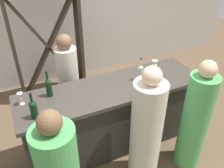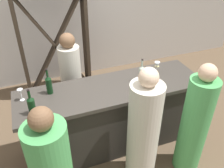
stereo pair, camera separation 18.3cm
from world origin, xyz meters
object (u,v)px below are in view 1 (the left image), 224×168
at_px(person_right_guest, 195,121).
at_px(wine_bottle_center_clear_pale, 140,72).
at_px(wine_glass_near_left, 145,83).
at_px(wine_glass_near_right, 20,96).
at_px(wine_bottle_leftmost_dark_green, 34,109).
at_px(wine_glass_near_center, 155,64).
at_px(person_server_behind, 69,86).
at_px(person_left_guest, 146,131).
at_px(wine_bottle_second_left_dark_green, 49,87).
at_px(wine_rack, 49,47).

bearing_deg(person_right_guest, wine_bottle_center_clear_pale, 19.47).
xyz_separation_m(wine_glass_near_left, wine_glass_near_right, (-1.42, 0.36, -0.00)).
bearing_deg(wine_glass_near_right, wine_bottle_leftmost_dark_green, -71.98).
bearing_deg(person_right_guest, wine_glass_near_right, 57.95).
relative_size(wine_bottle_center_clear_pale, wine_glass_near_center, 1.90).
bearing_deg(person_server_behind, wine_bottle_center_clear_pale, 51.45).
bearing_deg(wine_bottle_center_clear_pale, person_right_guest, -62.67).
bearing_deg(wine_bottle_leftmost_dark_green, person_server_behind, 55.13).
bearing_deg(person_left_guest, wine_glass_near_center, -17.96).
relative_size(wine_glass_near_center, wine_glass_near_right, 1.10).
distance_m(wine_bottle_leftmost_dark_green, person_right_guest, 1.90).
relative_size(person_left_guest, person_server_behind, 1.03).
distance_m(wine_bottle_center_clear_pale, person_left_guest, 0.79).
relative_size(person_left_guest, person_right_guest, 1.02).
bearing_deg(wine_bottle_second_left_dark_green, person_server_behind, 55.19).
bearing_deg(person_server_behind, wine_glass_near_left, 39.66).
xyz_separation_m(wine_bottle_leftmost_dark_green, person_right_guest, (1.78, -0.54, -0.40)).
xyz_separation_m(wine_glass_near_left, person_right_guest, (0.45, -0.48, -0.39)).
relative_size(wine_glass_near_right, person_left_guest, 0.10).
relative_size(wine_bottle_center_clear_pale, wine_glass_near_right, 2.09).
xyz_separation_m(wine_glass_near_center, person_right_guest, (0.08, -0.84, -0.40)).
xyz_separation_m(wine_bottle_second_left_dark_green, wine_glass_near_right, (-0.33, -0.03, -0.02)).
height_order(wine_glass_near_center, wine_glass_near_right, wine_glass_near_center).
bearing_deg(wine_glass_near_right, wine_glass_near_center, -0.06).
relative_size(wine_bottle_second_left_dark_green, person_left_guest, 0.21).
height_order(wine_bottle_second_left_dark_green, person_left_guest, person_left_guest).
height_order(wine_glass_near_left, person_server_behind, person_server_behind).
height_order(wine_bottle_second_left_dark_green, person_right_guest, person_right_guest).
height_order(wine_rack, wine_glass_near_left, wine_rack).
distance_m(wine_rack, person_left_guest, 2.37).
height_order(wine_rack, person_left_guest, wine_rack).
relative_size(wine_bottle_leftmost_dark_green, wine_glass_near_center, 1.88).
distance_m(wine_bottle_second_left_dark_green, wine_glass_near_left, 1.16).
height_order(wine_bottle_second_left_dark_green, wine_glass_near_right, wine_bottle_second_left_dark_green).
height_order(wine_glass_near_left, wine_glass_near_right, wine_glass_near_left).
distance_m(wine_bottle_leftmost_dark_green, wine_glass_near_center, 1.72).
relative_size(wine_bottle_center_clear_pale, person_left_guest, 0.20).
relative_size(wine_bottle_leftmost_dark_green, wine_bottle_center_clear_pale, 0.99).
distance_m(person_right_guest, person_server_behind, 1.83).
distance_m(wine_glass_near_left, person_right_guest, 0.77).
bearing_deg(wine_glass_near_left, wine_glass_near_center, 44.39).
relative_size(wine_bottle_second_left_dark_green, wine_bottle_center_clear_pale, 1.05).
bearing_deg(person_left_guest, wine_bottle_leftmost_dark_green, 87.19).
xyz_separation_m(wine_glass_near_center, person_left_guest, (-0.56, -0.75, -0.39)).
bearing_deg(wine_bottle_center_clear_pale, wine_glass_near_right, 175.71).
distance_m(wine_bottle_leftmost_dark_green, person_server_behind, 1.11).
height_order(wine_bottle_leftmost_dark_green, wine_bottle_second_left_dark_green, wine_bottle_second_left_dark_green).
relative_size(wine_bottle_leftmost_dark_green, person_right_guest, 0.21).
bearing_deg(wine_bottle_center_clear_pale, wine_glass_near_left, -106.19).
height_order(wine_rack, wine_glass_near_center, wine_rack).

